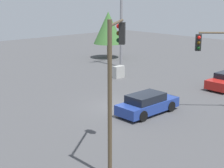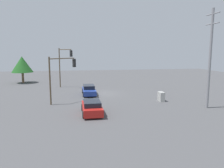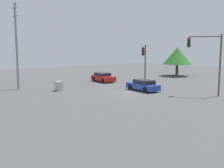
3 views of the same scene
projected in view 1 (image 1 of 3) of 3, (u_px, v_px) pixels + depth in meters
name	position (u px, v px, depth m)	size (l,w,h in m)	color
ground_plane	(122.00, 107.00, 23.94)	(80.00, 80.00, 0.00)	#4C4C4F
sedan_blue	(147.00, 104.00, 22.57)	(4.54, 1.87, 1.37)	#233D93
traffic_signal_cross	(115.00, 68.00, 14.81)	(2.96, 2.35, 6.69)	brown
utility_pole_tall	(121.00, 15.00, 36.37)	(2.20, 0.28, 10.59)	gray
electrical_cabinet	(119.00, 72.00, 32.40)	(1.10, 0.57, 1.15)	#B2B2AD
tree_far	(108.00, 28.00, 42.17)	(3.65, 3.65, 5.71)	#4C3823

